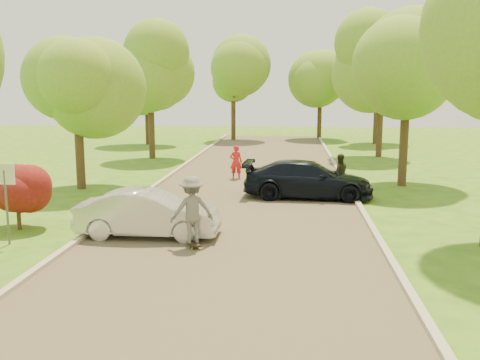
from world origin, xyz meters
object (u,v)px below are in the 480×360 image
at_px(dark_sedan, 308,179).
at_px(skateboarder, 192,209).
at_px(street_sign, 5,187).
at_px(silver_sedan, 149,214).
at_px(person_striped, 236,162).
at_px(person_olive, 339,173).
at_px(longboard, 192,243).

distance_m(dark_sedan, skateboarder, 7.44).
distance_m(street_sign, skateboarder, 4.93).
bearing_deg(silver_sedan, person_striped, -8.50).
height_order(silver_sedan, dark_sedan, dark_sedan).
distance_m(silver_sedan, person_olive, 9.32).
height_order(street_sign, longboard, street_sign).
distance_m(longboard, person_striped, 10.80).
xyz_separation_m(longboard, person_olive, (4.51, 8.06, 0.67)).
bearing_deg(skateboarder, person_striped, -113.90).
bearing_deg(street_sign, silver_sedan, 17.94).
xyz_separation_m(skateboarder, person_olive, (4.51, 8.06, -0.22)).
distance_m(longboard, person_olive, 9.26).
relative_size(skateboarder, person_olive, 1.14).
height_order(street_sign, silver_sedan, street_sign).
bearing_deg(silver_sedan, person_olive, -39.45).
xyz_separation_m(street_sign, person_olive, (9.39, 8.36, -0.80)).
height_order(silver_sedan, longboard, silver_sedan).
bearing_deg(skateboarder, street_sign, -20.09).
relative_size(dark_sedan, person_olive, 3.17).
relative_size(street_sign, silver_sedan, 0.55).
distance_m(silver_sedan, skateboarder, 1.65).
distance_m(dark_sedan, longboard, 7.46).
bearing_deg(silver_sedan, street_sign, 107.69).
bearing_deg(person_striped, longboard, 88.65).
relative_size(longboard, skateboarder, 0.53).
xyz_separation_m(dark_sedan, longboard, (-3.22, -6.71, -0.61)).
xyz_separation_m(silver_sedan, person_striped, (1.44, 9.95, 0.13)).
relative_size(street_sign, skateboarder, 1.24).
distance_m(silver_sedan, person_striped, 10.05).
bearing_deg(street_sign, person_olive, 41.66).
distance_m(street_sign, longboard, 5.11).
distance_m(street_sign, person_striped, 12.16).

